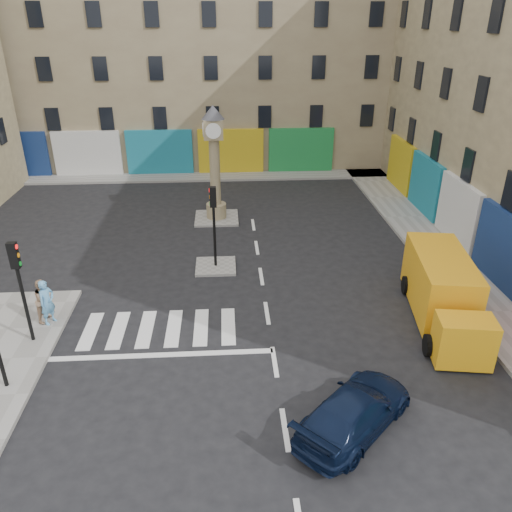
{
  "coord_description": "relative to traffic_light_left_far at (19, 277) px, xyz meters",
  "views": [
    {
      "loc": [
        -1.46,
        -12.25,
        10.33
      ],
      "look_at": [
        -0.36,
        4.95,
        2.0
      ],
      "focal_mm": 35.0,
      "sensor_mm": 36.0,
      "label": 1
    }
  ],
  "objects": [
    {
      "name": "ground",
      "position": [
        8.3,
        -2.6,
        -2.62
      ],
      "size": [
        120.0,
        120.0,
        0.0
      ],
      "primitive_type": "plane",
      "color": "black",
      "rests_on": "ground"
    },
    {
      "name": "sidewalk_right",
      "position": [
        17.0,
        7.4,
        -2.55
      ],
      "size": [
        2.6,
        30.0,
        0.15
      ],
      "primitive_type": "cube",
      "color": "gray",
      "rests_on": "ground"
    },
    {
      "name": "sidewalk_far",
      "position": [
        4.3,
        19.6,
        -2.55
      ],
      "size": [
        32.0,
        2.4,
        0.15
      ],
      "primitive_type": "cube",
      "color": "gray",
      "rests_on": "ground"
    },
    {
      "name": "island_near",
      "position": [
        6.3,
        5.4,
        -2.56
      ],
      "size": [
        1.8,
        1.8,
        0.12
      ],
      "primitive_type": "cube",
      "color": "gray",
      "rests_on": "ground"
    },
    {
      "name": "island_far",
      "position": [
        6.3,
        11.4,
        -2.56
      ],
      "size": [
        2.4,
        2.4,
        0.12
      ],
      "primitive_type": "cube",
      "color": "gray",
      "rests_on": "ground"
    },
    {
      "name": "building_far",
      "position": [
        4.3,
        25.4,
        5.88
      ],
      "size": [
        32.0,
        10.0,
        17.0
      ],
      "primitive_type": "cube",
      "color": "gray",
      "rests_on": "ground"
    },
    {
      "name": "traffic_light_left_far",
      "position": [
        0.0,
        0.0,
        0.0
      ],
      "size": [
        0.28,
        0.22,
        3.7
      ],
      "color": "black",
      "rests_on": "sidewalk_left"
    },
    {
      "name": "traffic_light_island",
      "position": [
        6.3,
        5.4,
        -0.03
      ],
      "size": [
        0.28,
        0.22,
        3.7
      ],
      "color": "black",
      "rests_on": "island_near"
    },
    {
      "name": "clock_pillar",
      "position": [
        6.3,
        11.4,
        0.93
      ],
      "size": [
        1.2,
        1.2,
        6.1
      ],
      "color": "tan",
      "rests_on": "island_far"
    },
    {
      "name": "navy_sedan",
      "position": [
        10.19,
        -4.64,
        -2.01
      ],
      "size": [
        4.2,
        4.18,
        1.22
      ],
      "primitive_type": "imported",
      "rotation": [
        0.0,
        0.0,
        2.35
      ],
      "color": "black",
      "rests_on": "ground"
    },
    {
      "name": "yellow_van",
      "position": [
        14.78,
        0.68,
        -1.49
      ],
      "size": [
        2.85,
        6.45,
        2.27
      ],
      "rotation": [
        0.0,
        0.0,
        -0.15
      ],
      "color": "#F2A214",
      "rests_on": "ground"
    },
    {
      "name": "pedestrian_blue",
      "position": [
        0.3,
        1.05,
        -1.61
      ],
      "size": [
        0.67,
        0.75,
        1.73
      ],
      "primitive_type": "imported",
      "rotation": [
        0.0,
        0.0,
        1.05
      ],
      "color": "#5A9CCE",
      "rests_on": "sidewalk_left"
    },
    {
      "name": "pedestrian_tan",
      "position": [
        0.13,
        1.26,
        -1.64
      ],
      "size": [
        0.8,
        0.93,
        1.66
      ],
      "primitive_type": "imported",
      "rotation": [
        0.0,
        0.0,
        1.34
      ],
      "color": "tan",
      "rests_on": "sidewalk_left"
    }
  ]
}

